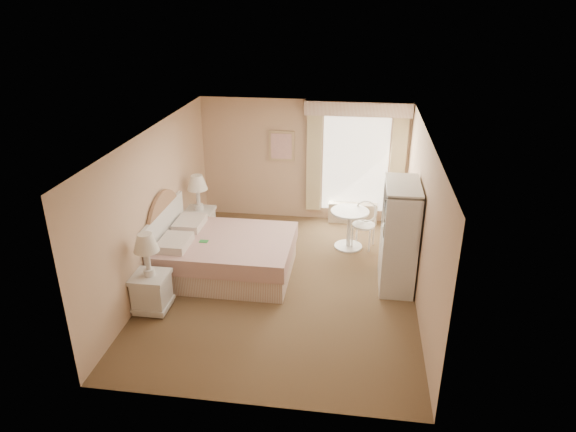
# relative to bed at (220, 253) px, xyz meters

# --- Properties ---
(room) EXTENTS (4.21, 5.51, 2.51)m
(room) POSITION_rel_bed_xyz_m (1.12, -0.19, 0.88)
(room) COLOR brown
(room) RESTS_ON ground
(window) EXTENTS (2.05, 0.22, 2.51)m
(window) POSITION_rel_bed_xyz_m (2.17, 2.46, 0.97)
(window) COLOR white
(window) RESTS_ON room
(framed_art) EXTENTS (0.52, 0.04, 0.62)m
(framed_art) POSITION_rel_bed_xyz_m (0.67, 2.52, 1.18)
(framed_art) COLOR tan
(framed_art) RESTS_ON room
(bed) EXTENTS (2.20, 1.73, 1.53)m
(bed) POSITION_rel_bed_xyz_m (0.00, 0.00, 0.00)
(bed) COLOR tan
(bed) RESTS_ON room
(nightstand_near) EXTENTS (0.52, 0.52, 1.25)m
(nightstand_near) POSITION_rel_bed_xyz_m (-0.72, -1.23, 0.10)
(nightstand_near) COLOR silver
(nightstand_near) RESTS_ON room
(nightstand_far) EXTENTS (0.53, 0.53, 1.28)m
(nightstand_far) POSITION_rel_bed_xyz_m (-0.72, 1.22, 0.12)
(nightstand_far) COLOR silver
(nightstand_far) RESTS_ON room
(round_table) EXTENTS (0.70, 0.70, 0.74)m
(round_table) POSITION_rel_bed_xyz_m (2.12, 1.27, 0.13)
(round_table) COLOR silver
(round_table) RESTS_ON room
(cafe_chair) EXTENTS (0.51, 0.51, 0.88)m
(cafe_chair) POSITION_rel_bed_xyz_m (2.40, 1.38, 0.14)
(cafe_chair) COLOR silver
(cafe_chair) RESTS_ON room
(armoire) EXTENTS (0.52, 1.05, 1.74)m
(armoire) POSITION_rel_bed_xyz_m (2.93, 0.06, 0.35)
(armoire) COLOR silver
(armoire) RESTS_ON room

